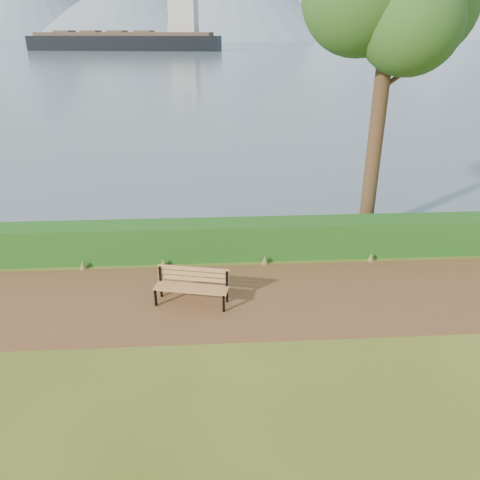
{
  "coord_description": "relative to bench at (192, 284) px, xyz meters",
  "views": [
    {
      "loc": [
        0.24,
        -9.1,
        5.7
      ],
      "look_at": [
        0.88,
        1.2,
        1.1
      ],
      "focal_mm": 35.0,
      "sensor_mm": 36.0,
      "label": 1
    }
  ],
  "objects": [
    {
      "name": "water",
      "position": [
        0.27,
        259.78,
        -0.48
      ],
      "size": [
        700.0,
        510.0,
        0.0
      ],
      "primitive_type": "cube",
      "color": "#415468",
      "rests_on": "ground"
    },
    {
      "name": "cargo_ship",
      "position": [
        -24.9,
        159.24,
        2.38
      ],
      "size": [
        63.92,
        20.84,
        19.17
      ],
      "rotation": [
        0.0,
        0.0,
        -0.18
      ],
      "color": "black",
      "rests_on": "ground"
    },
    {
      "name": "bench",
      "position": [
        0.0,
        0.0,
        0.0
      ],
      "size": [
        1.74,
        0.84,
        0.84
      ],
      "rotation": [
        0.0,
        0.0,
        -0.22
      ],
      "color": "black",
      "rests_on": "ground"
    },
    {
      "name": "ground",
      "position": [
        0.27,
        -0.22,
        -0.48
      ],
      "size": [
        140.0,
        140.0,
        0.0
      ],
      "primitive_type": "plane",
      "color": "#475618",
      "rests_on": "ground"
    },
    {
      "name": "mountains",
      "position": [
        -8.9,
        405.83,
        27.21
      ],
      "size": [
        585.0,
        190.0,
        70.0
      ],
      "color": "slate",
      "rests_on": "ground"
    },
    {
      "name": "hedge",
      "position": [
        0.27,
        2.38,
        0.02
      ],
      "size": [
        32.0,
        0.85,
        1.0
      ],
      "primitive_type": "cube",
      "color": "#1A4C15",
      "rests_on": "ground"
    },
    {
      "name": "path",
      "position": [
        0.27,
        0.08,
        -0.48
      ],
      "size": [
        40.0,
        3.4,
        0.01
      ],
      "primitive_type": "cube",
      "color": "brown",
      "rests_on": "ground"
    }
  ]
}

